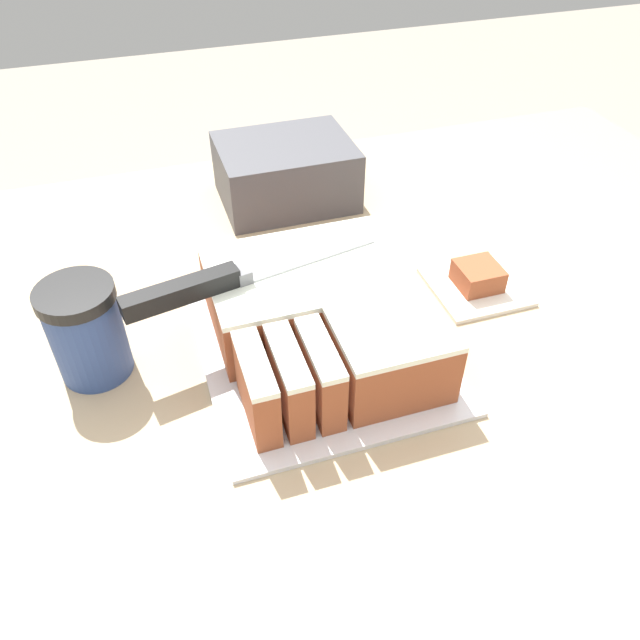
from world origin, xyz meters
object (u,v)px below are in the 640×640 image
object	(u,v)px
cake	(322,317)
knife	(205,285)
brownie	(478,276)
cake_board	(320,348)
storage_box	(286,172)
coffee_cup	(86,331)

from	to	relation	value
cake	knife	xyz separation A→B (m)	(-0.12, 0.03, 0.05)
cake	brownie	distance (m)	0.23
brownie	cake_board	bearing A→B (deg)	-168.42
cake_board	brownie	world-z (taller)	brownie
cake_board	storage_box	world-z (taller)	storage_box
coffee_cup	storage_box	world-z (taller)	coffee_cup
coffee_cup	brownie	xyz separation A→B (m)	(0.48, -0.00, -0.04)
knife	brownie	world-z (taller)	knife
cake_board	storage_box	xyz separation A→B (m)	(0.06, 0.34, 0.04)
knife	storage_box	size ratio (longest dim) A/B	1.50
knife	storage_box	distance (m)	0.35
cake_board	coffee_cup	xyz separation A→B (m)	(-0.25, 0.05, 0.06)
cake_board	brownie	size ratio (longest dim) A/B	5.63
cake	brownie	size ratio (longest dim) A/B	4.76
cake	storage_box	xyz separation A→B (m)	(0.05, 0.34, 0.00)
coffee_cup	storage_box	distance (m)	0.43
knife	brownie	distance (m)	0.36
cake_board	coffee_cup	distance (m)	0.26
cake_board	coffee_cup	bearing A→B (deg)	169.20
knife	coffee_cup	distance (m)	0.14
coffee_cup	storage_box	xyz separation A→B (m)	(0.30, 0.30, -0.01)
cake	storage_box	world-z (taller)	storage_box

